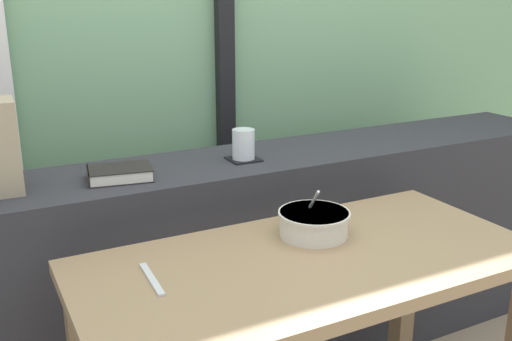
{
  "coord_description": "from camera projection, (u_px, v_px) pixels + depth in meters",
  "views": [
    {
      "loc": [
        -0.81,
        -1.15,
        1.36
      ],
      "look_at": [
        -0.01,
        0.39,
        0.83
      ],
      "focal_mm": 40.66,
      "sensor_mm": 36.0,
      "label": 1
    }
  ],
  "objects": [
    {
      "name": "closed_book",
      "position": [
        119.0,
        173.0,
        1.73
      ],
      "size": [
        0.21,
        0.16,
        0.04
      ],
      "color": "black",
      "rests_on": "dark_console_ledge"
    },
    {
      "name": "juice_glass",
      "position": [
        243.0,
        146.0,
        1.92
      ],
      "size": [
        0.08,
        0.08,
        0.1
      ],
      "color": "white",
      "rests_on": "coaster_square"
    },
    {
      "name": "window_divider_post",
      "position": [
        224.0,
        10.0,
        2.37
      ],
      "size": [
        0.07,
        0.05,
        2.6
      ],
      "primitive_type": "cube",
      "color": "black",
      "rests_on": "ground"
    },
    {
      "name": "coaster_square",
      "position": [
        244.0,
        159.0,
        1.94
      ],
      "size": [
        0.1,
        0.1,
        0.0
      ],
      "primitive_type": "cube",
      "color": "black",
      "rests_on": "dark_console_ledge"
    },
    {
      "name": "fork_utensil",
      "position": [
        152.0,
        279.0,
        1.35
      ],
      "size": [
        0.02,
        0.17,
        0.01
      ],
      "primitive_type": "cube",
      "rotation": [
        0.0,
        0.0,
        -0.04
      ],
      "color": "silver",
      "rests_on": "breakfast_table"
    },
    {
      "name": "breakfast_table",
      "position": [
        309.0,
        301.0,
        1.5
      ],
      "size": [
        1.19,
        0.57,
        0.72
      ],
      "color": "#826849",
      "rests_on": "ground"
    },
    {
      "name": "soup_bowl",
      "position": [
        314.0,
        224.0,
        1.59
      ],
      "size": [
        0.2,
        0.2,
        0.14
      ],
      "color": "silver",
      "rests_on": "breakfast_table"
    },
    {
      "name": "dark_console_ledge",
      "position": [
        239.0,
        270.0,
        2.07
      ],
      "size": [
        2.8,
        0.38,
        0.83
      ],
      "primitive_type": "cube",
      "color": "#2D2D33",
      "rests_on": "ground"
    }
  ]
}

